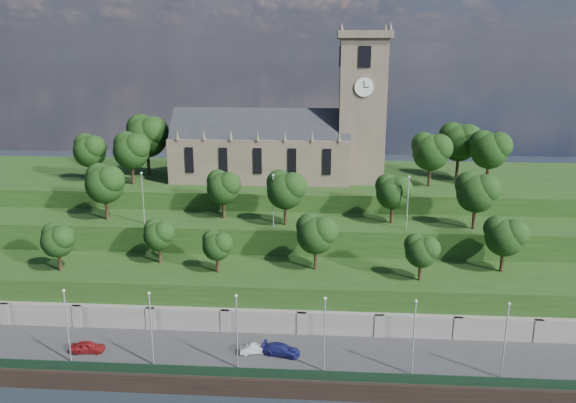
# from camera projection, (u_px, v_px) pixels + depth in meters

# --- Properties ---
(ground) EXTENTS (320.00, 320.00, 0.00)m
(ground) POSITION_uv_depth(u_px,v_px,m) (252.00, 396.00, 63.29)
(ground) COLOR black
(ground) RESTS_ON ground
(promenade) EXTENTS (160.00, 12.00, 2.00)m
(promenade) POSITION_uv_depth(u_px,v_px,m) (259.00, 360.00, 68.83)
(promenade) COLOR #2D2D30
(promenade) RESTS_ON ground
(quay_wall) EXTENTS (160.00, 0.50, 2.20)m
(quay_wall) POSITION_uv_depth(u_px,v_px,m) (252.00, 388.00, 62.96)
(quay_wall) COLOR black
(quay_wall) RESTS_ON ground
(fence) EXTENTS (160.00, 0.10, 1.20)m
(fence) POSITION_uv_depth(u_px,v_px,m) (253.00, 373.00, 63.21)
(fence) COLOR black
(fence) RESTS_ON promenade
(retaining_wall) EXTENTS (160.00, 2.10, 5.00)m
(retaining_wall) POSITION_uv_depth(u_px,v_px,m) (264.00, 326.00, 74.21)
(retaining_wall) COLOR slate
(retaining_wall) RESTS_ON ground
(embankment_lower) EXTENTS (160.00, 12.00, 8.00)m
(embankment_lower) POSITION_uv_depth(u_px,v_px,m) (268.00, 297.00, 79.64)
(embankment_lower) COLOR #1A3812
(embankment_lower) RESTS_ON ground
(embankment_upper) EXTENTS (160.00, 10.00, 12.00)m
(embankment_upper) POSITION_uv_depth(u_px,v_px,m) (275.00, 257.00, 89.75)
(embankment_upper) COLOR #1A3812
(embankment_upper) RESTS_ON ground
(hilltop) EXTENTS (160.00, 32.00, 15.00)m
(hilltop) POSITION_uv_depth(u_px,v_px,m) (285.00, 212.00, 109.63)
(hilltop) COLOR #1A3812
(hilltop) RESTS_ON ground
(church) EXTENTS (38.60, 12.35, 27.60)m
(church) POSITION_uv_depth(u_px,v_px,m) (288.00, 139.00, 101.89)
(church) COLOR brown
(church) RESTS_ON hilltop
(trees_lower) EXTENTS (67.00, 8.93, 7.96)m
(trees_lower) POSITION_uv_depth(u_px,v_px,m) (301.00, 238.00, 77.39)
(trees_lower) COLOR black
(trees_lower) RESTS_ON embankment_lower
(trees_upper) EXTENTS (63.21, 8.48, 8.96)m
(trees_upper) POSITION_uv_depth(u_px,v_px,m) (287.00, 187.00, 85.73)
(trees_upper) COLOR black
(trees_upper) RESTS_ON embankment_upper
(trees_hilltop) EXTENTS (77.73, 16.55, 11.52)m
(trees_hilltop) POSITION_uv_depth(u_px,v_px,m) (289.00, 143.00, 101.21)
(trees_hilltop) COLOR black
(trees_hilltop) RESTS_ON hilltop
(lamp_posts_promenade) EXTENTS (60.36, 0.36, 9.26)m
(lamp_posts_promenade) POSITION_uv_depth(u_px,v_px,m) (237.00, 327.00, 63.99)
(lamp_posts_promenade) COLOR #B2B2B7
(lamp_posts_promenade) RESTS_ON promenade
(lamp_posts_upper) EXTENTS (40.36, 0.36, 8.18)m
(lamp_posts_upper) POSITION_uv_depth(u_px,v_px,m) (273.00, 197.00, 84.13)
(lamp_posts_upper) COLOR #B2B2B7
(lamp_posts_upper) RESTS_ON embankment_upper
(car_left) EXTENTS (4.19, 1.98, 1.39)m
(car_left) POSITION_uv_depth(u_px,v_px,m) (88.00, 347.00, 68.63)
(car_left) COLOR maroon
(car_left) RESTS_ON promenade
(car_middle) EXTENTS (3.73, 2.01, 1.17)m
(car_middle) POSITION_uv_depth(u_px,v_px,m) (254.00, 349.00, 68.42)
(car_middle) COLOR #A0A1A5
(car_middle) RESTS_ON promenade
(car_right) EXTENTS (4.98, 2.91, 1.36)m
(car_right) POSITION_uv_depth(u_px,v_px,m) (281.00, 350.00, 68.02)
(car_right) COLOR navy
(car_right) RESTS_ON promenade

